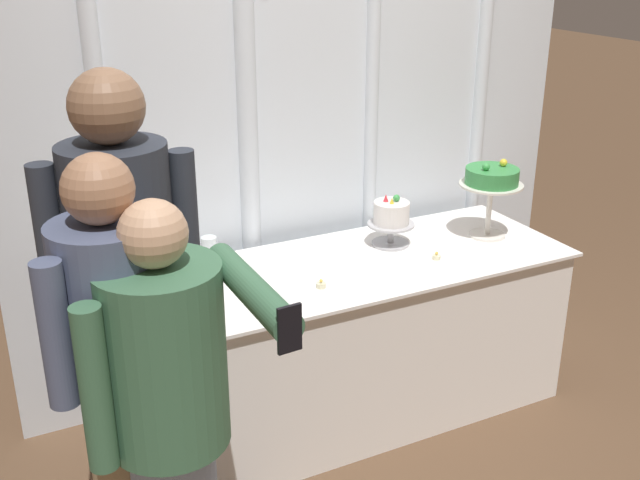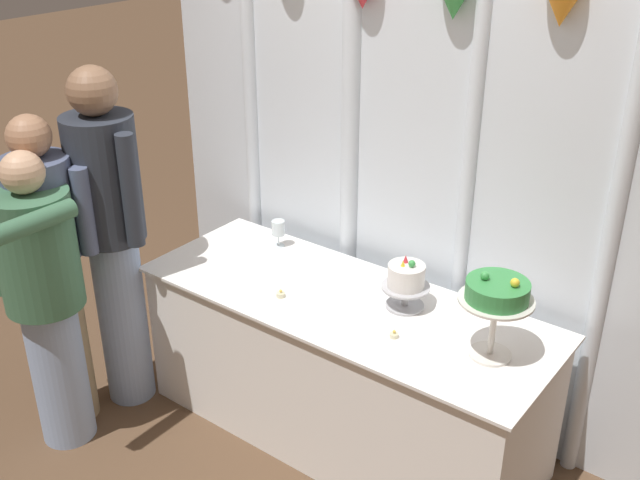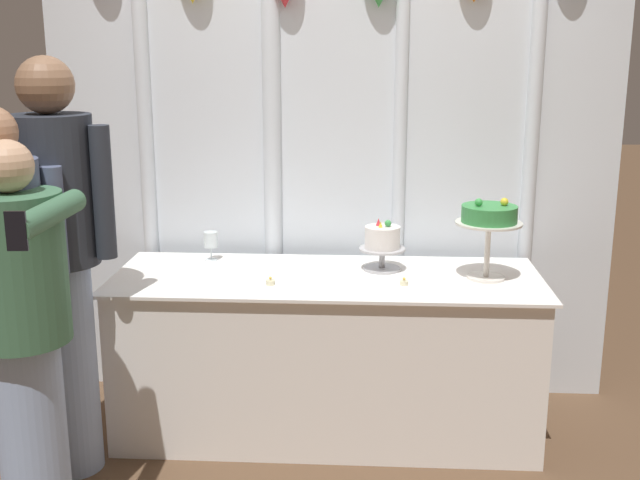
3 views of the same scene
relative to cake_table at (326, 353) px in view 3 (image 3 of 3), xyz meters
The scene contains 11 objects.
ground_plane 0.40m from the cake_table, 90.00° to the right, with size 24.00×24.00×0.00m, color brown.
draped_curtain 1.02m from the cake_table, 91.01° to the left, with size 2.91×0.17×2.46m.
cake_table is the anchor object (origin of this frame).
cake_display_nearleft 0.60m from the cake_table, 23.74° to the left, with size 0.22×0.22×0.25m.
cake_display_nearright 1.00m from the cake_table, ahead, with size 0.30×0.30×0.38m.
wine_glass 0.81m from the cake_table, 158.04° to the left, with size 0.07×0.07×0.15m.
tealight_far_left 0.50m from the cake_table, 147.12° to the right, with size 0.04×0.04×0.04m.
tealight_near_left 0.55m from the cake_table, 19.77° to the right, with size 0.04×0.04×0.04m.
guest_man_dark_suit 1.32m from the cake_table, 158.64° to the right, with size 0.51×0.37×1.80m.
guest_man_pink_jacket 1.48m from the cake_table, 149.14° to the right, with size 0.44×0.44×1.62m.
guest_girl_blue_dress 1.45m from the cake_table, 142.18° to the right, with size 0.50×0.65×1.51m.
Camera 3 is at (0.18, -3.41, 1.82)m, focal length 43.84 mm.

